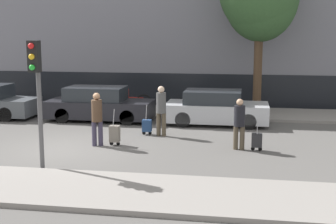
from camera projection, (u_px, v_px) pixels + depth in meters
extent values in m
plane|color=#565451|center=(68.00, 149.00, 14.71)|extent=(80.00, 80.00, 0.00)
cube|color=gray|center=(8.00, 185.00, 11.05)|extent=(28.00, 2.50, 0.12)
cube|color=gray|center=(125.00, 110.00, 21.50)|extent=(28.00, 3.00, 0.12)
cube|color=black|center=(136.00, 89.00, 23.49)|extent=(27.44, 0.06, 1.60)
cylinder|color=black|center=(6.00, 114.00, 19.09)|extent=(0.60, 0.18, 0.60)
cylinder|color=black|center=(24.00, 108.00, 20.61)|extent=(0.60, 0.18, 0.60)
cube|color=black|center=(100.00, 109.00, 19.31)|extent=(4.34, 1.71, 0.70)
cube|color=#23282D|center=(96.00, 94.00, 19.23)|extent=(2.38, 1.51, 0.56)
cylinder|color=black|center=(127.00, 118.00, 18.37)|extent=(0.60, 0.18, 0.60)
cylinder|color=black|center=(136.00, 111.00, 19.86)|extent=(0.60, 0.18, 0.60)
cylinder|color=black|center=(62.00, 116.00, 18.82)|extent=(0.60, 0.18, 0.60)
cylinder|color=black|center=(76.00, 109.00, 20.31)|extent=(0.60, 0.18, 0.60)
cube|color=#B7BABF|center=(217.00, 112.00, 18.52)|extent=(4.02, 1.83, 0.70)
cube|color=#23282D|center=(213.00, 97.00, 18.45)|extent=(2.21, 1.61, 0.51)
cylinder|color=black|center=(248.00, 122.00, 17.55)|extent=(0.60, 0.18, 0.60)
cylinder|color=black|center=(248.00, 114.00, 19.15)|extent=(0.60, 0.18, 0.60)
cylinder|color=black|center=(183.00, 120.00, 17.96)|extent=(0.60, 0.18, 0.60)
cylinder|color=black|center=(188.00, 112.00, 19.56)|extent=(0.60, 0.18, 0.60)
cylinder|color=#383347|center=(101.00, 134.00, 15.02)|extent=(0.15, 0.15, 0.80)
cylinder|color=#383347|center=(94.00, 134.00, 15.00)|extent=(0.15, 0.15, 0.80)
cylinder|color=#473323|center=(97.00, 111.00, 14.88)|extent=(0.34, 0.34, 0.70)
sphere|color=#936B4C|center=(96.00, 96.00, 14.80)|extent=(0.23, 0.23, 0.23)
cube|color=slate|center=(115.00, 134.00, 15.08)|extent=(0.32, 0.24, 0.53)
cylinder|color=black|center=(112.00, 143.00, 15.16)|extent=(0.12, 0.03, 0.12)
cylinder|color=black|center=(118.00, 144.00, 15.12)|extent=(0.12, 0.03, 0.12)
cylinder|color=gray|center=(114.00, 118.00, 14.92)|extent=(0.02, 0.19, 0.53)
cylinder|color=#4C4233|center=(159.00, 124.00, 16.48)|extent=(0.15, 0.15, 0.82)
cylinder|color=#4C4233|center=(164.00, 125.00, 16.41)|extent=(0.15, 0.15, 0.82)
cylinder|color=#4C4C4C|center=(161.00, 103.00, 16.32)|extent=(0.34, 0.34, 0.71)
sphere|color=beige|center=(161.00, 89.00, 16.23)|extent=(0.23, 0.23, 0.23)
cube|color=navy|center=(147.00, 126.00, 16.65)|extent=(0.32, 0.24, 0.42)
cylinder|color=black|center=(144.00, 133.00, 16.72)|extent=(0.12, 0.03, 0.12)
cylinder|color=black|center=(150.00, 133.00, 16.68)|extent=(0.12, 0.03, 0.12)
cylinder|color=gray|center=(146.00, 112.00, 16.50)|extent=(0.02, 0.19, 0.53)
cylinder|color=#4C4233|center=(242.00, 138.00, 14.52)|extent=(0.15, 0.15, 0.74)
cylinder|color=#4C4233|center=(236.00, 138.00, 14.57)|extent=(0.15, 0.15, 0.74)
cylinder|color=black|center=(240.00, 116.00, 14.42)|extent=(0.34, 0.34, 0.65)
sphere|color=tan|center=(240.00, 102.00, 14.35)|extent=(0.21, 0.21, 0.21)
cube|color=#262628|center=(257.00, 140.00, 14.41)|extent=(0.32, 0.24, 0.42)
cylinder|color=black|center=(253.00, 149.00, 14.47)|extent=(0.12, 0.03, 0.12)
cylinder|color=black|center=(260.00, 149.00, 14.44)|extent=(0.12, 0.03, 0.12)
cylinder|color=gray|center=(257.00, 125.00, 14.25)|extent=(0.02, 0.19, 0.53)
cylinder|color=#515154|center=(40.00, 106.00, 12.20)|extent=(0.12, 0.12, 3.42)
cube|color=black|center=(34.00, 56.00, 11.80)|extent=(0.28, 0.24, 0.80)
sphere|color=red|center=(31.00, 46.00, 11.61)|extent=(0.15, 0.15, 0.15)
sphere|color=gold|center=(31.00, 57.00, 11.66)|extent=(0.15, 0.15, 0.15)
sphere|color=green|center=(32.00, 67.00, 11.70)|extent=(0.15, 0.15, 0.15)
torus|color=black|center=(144.00, 102.00, 21.18)|extent=(0.72, 0.06, 0.72)
torus|color=black|center=(121.00, 102.00, 21.35)|extent=(0.72, 0.06, 0.72)
cylinder|color=maroon|center=(133.00, 98.00, 21.23)|extent=(1.00, 0.05, 0.05)
cylinder|color=maroon|center=(128.00, 93.00, 21.22)|extent=(0.04, 0.04, 0.40)
cylinder|color=#4C3826|center=(259.00, 72.00, 20.46)|extent=(0.28, 0.28, 3.56)
cylinder|color=#4C3826|center=(257.00, 68.00, 20.31)|extent=(0.28, 0.28, 3.87)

